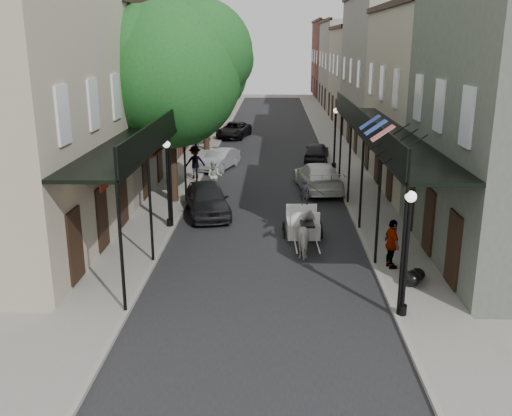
# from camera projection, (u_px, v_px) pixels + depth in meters

# --- Properties ---
(ground) EXTENTS (140.00, 140.00, 0.00)m
(ground) POSITION_uv_depth(u_px,v_px,m) (262.00, 288.00, 18.65)
(ground) COLOR gray
(ground) RESTS_ON ground
(road) EXTENTS (8.00, 90.00, 0.01)m
(road) POSITION_uv_depth(u_px,v_px,m) (269.00, 162.00, 37.83)
(road) COLOR black
(road) RESTS_ON ground
(sidewalk_left) EXTENTS (2.20, 90.00, 0.12)m
(sidewalk_left) POSITION_uv_depth(u_px,v_px,m) (194.00, 161.00, 37.96)
(sidewalk_left) COLOR gray
(sidewalk_left) RESTS_ON ground
(sidewalk_right) EXTENTS (2.20, 90.00, 0.12)m
(sidewalk_right) POSITION_uv_depth(u_px,v_px,m) (344.00, 162.00, 37.66)
(sidewalk_right) COLOR gray
(sidewalk_right) RESTS_ON ground
(building_row_left) EXTENTS (5.00, 80.00, 10.50)m
(building_row_left) POSITION_uv_depth(u_px,v_px,m) (165.00, 73.00, 46.20)
(building_row_left) COLOR gray
(building_row_left) RESTS_ON ground
(building_row_right) EXTENTS (5.00, 80.00, 10.50)m
(building_row_right) POSITION_uv_depth(u_px,v_px,m) (378.00, 73.00, 45.67)
(building_row_right) COLOR gray
(building_row_right) RESTS_ON ground
(gallery_left) EXTENTS (2.20, 18.05, 4.88)m
(gallery_left) POSITION_uv_depth(u_px,v_px,m) (154.00, 131.00, 24.35)
(gallery_left) COLOR black
(gallery_left) RESTS_ON sidewalk_left
(gallery_right) EXTENTS (2.20, 18.05, 4.88)m
(gallery_right) POSITION_uv_depth(u_px,v_px,m) (379.00, 132.00, 24.05)
(gallery_right) COLOR black
(gallery_right) RESTS_ON sidewalk_right
(tree_near) EXTENTS (7.31, 6.80, 9.63)m
(tree_near) POSITION_uv_depth(u_px,v_px,m) (178.00, 69.00, 26.71)
(tree_near) COLOR #382619
(tree_near) RESTS_ON sidewalk_left
(tree_far) EXTENTS (6.45, 6.00, 8.61)m
(tree_far) POSITION_uv_depth(u_px,v_px,m) (210.00, 69.00, 40.32)
(tree_far) COLOR #382619
(tree_far) RESTS_ON sidewalk_left
(lamppost_right_near) EXTENTS (0.32, 0.32, 3.71)m
(lamppost_right_near) POSITION_uv_depth(u_px,v_px,m) (406.00, 252.00, 16.03)
(lamppost_right_near) COLOR black
(lamppost_right_near) RESTS_ON sidewalk_right
(lamppost_left) EXTENTS (0.32, 0.32, 3.71)m
(lamppost_left) POSITION_uv_depth(u_px,v_px,m) (168.00, 182.00, 23.95)
(lamppost_left) COLOR black
(lamppost_left) RESTS_ON sidewalk_left
(lamppost_right_far) EXTENTS (0.32, 0.32, 3.71)m
(lamppost_right_far) POSITION_uv_depth(u_px,v_px,m) (335.00, 137.00, 35.20)
(lamppost_right_far) COLOR black
(lamppost_right_far) RESTS_ON sidewalk_right
(horse) EXTENTS (0.89, 1.84, 1.53)m
(horse) POSITION_uv_depth(u_px,v_px,m) (307.00, 235.00, 21.40)
(horse) COLOR beige
(horse) RESTS_ON ground
(carriage) EXTENTS (1.65, 2.30, 2.57)m
(carriage) POSITION_uv_depth(u_px,v_px,m) (302.00, 211.00, 23.63)
(carriage) COLOR black
(carriage) RESTS_ON ground
(pedestrian_walking) EXTENTS (0.82, 0.65, 1.65)m
(pedestrian_walking) POSITION_uv_depth(u_px,v_px,m) (214.00, 176.00, 30.35)
(pedestrian_walking) COLOR #B4B5AB
(pedestrian_walking) RESTS_ON ground
(pedestrian_sidewalk_left) EXTENTS (1.37, 1.03, 1.88)m
(pedestrian_sidewalk_left) POSITION_uv_depth(u_px,v_px,m) (195.00, 162.00, 32.76)
(pedestrian_sidewalk_left) COLOR gray
(pedestrian_sidewalk_left) RESTS_ON sidewalk_left
(pedestrian_sidewalk_right) EXTENTS (0.65, 1.10, 1.76)m
(pedestrian_sidewalk_right) POSITION_uv_depth(u_px,v_px,m) (392.00, 244.00, 19.72)
(pedestrian_sidewalk_right) COLOR gray
(pedestrian_sidewalk_right) RESTS_ON sidewalk_right
(car_left_near) EXTENTS (2.76, 4.77, 1.53)m
(car_left_near) POSITION_uv_depth(u_px,v_px,m) (207.00, 199.00, 26.23)
(car_left_near) COLOR black
(car_left_near) RESTS_ON ground
(car_left_mid) EXTENTS (2.45, 4.14, 1.29)m
(car_left_mid) POSITION_uv_depth(u_px,v_px,m) (220.00, 159.00, 35.65)
(car_left_mid) COLOR #939498
(car_left_mid) RESTS_ON ground
(car_left_far) EXTENTS (2.99, 4.96, 1.29)m
(car_left_far) POSITION_uv_depth(u_px,v_px,m) (234.00, 130.00, 47.33)
(car_left_far) COLOR black
(car_left_far) RESTS_ON ground
(car_right_near) EXTENTS (2.66, 5.40, 1.51)m
(car_right_near) POSITION_uv_depth(u_px,v_px,m) (318.00, 177.00, 30.59)
(car_right_near) COLOR white
(car_right_near) RESTS_ON ground
(car_right_far) EXTENTS (2.00, 3.91, 1.27)m
(car_right_far) POSITION_uv_depth(u_px,v_px,m) (317.00, 152.00, 38.13)
(car_right_far) COLOR black
(car_right_far) RESTS_ON ground
(trash_bags) EXTENTS (0.85, 1.00, 0.50)m
(trash_bags) POSITION_uv_depth(u_px,v_px,m) (414.00, 277.00, 18.61)
(trash_bags) COLOR black
(trash_bags) RESTS_ON sidewalk_right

